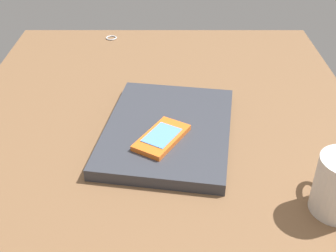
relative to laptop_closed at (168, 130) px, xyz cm
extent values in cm
cube|color=brown|center=(-7.74, 1.09, -2.60)|extent=(120.00, 80.00, 3.00)
cube|color=#33353D|center=(0.00, 0.00, 0.00)|extent=(33.17, 27.04, 2.20)
cube|color=orange|center=(-4.62, 1.08, 1.58)|extent=(12.30, 10.50, 0.95)
cube|color=#5993E0|center=(-4.62, 1.08, 2.12)|extent=(8.10, 7.30, 0.14)
torus|color=silver|center=(46.11, 15.64, -0.92)|extent=(3.01, 3.01, 0.36)
torus|color=silver|center=(-15.08, -24.92, 3.57)|extent=(6.14, 0.90, 6.14)
camera|label=1|loc=(-65.91, -0.04, 45.44)|focal=46.13mm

